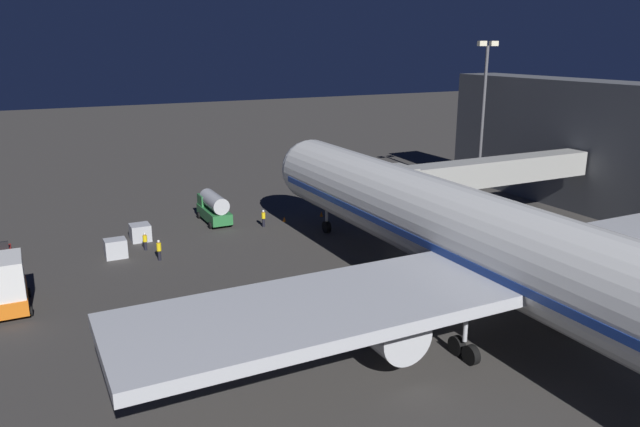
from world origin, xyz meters
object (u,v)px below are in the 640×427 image
(fuel_tanker, at_px, (213,207))
(baggage_container_mid_row, at_px, (116,248))
(apron_floodlight_mast, at_px, (483,106))
(baggage_container_near_belt, at_px, (140,232))
(traffic_cone_nose_port, at_px, (321,214))
(traffic_cone_nose_starboard, at_px, (284,219))
(pushback_tug, at_px, (2,254))
(ground_crew_marshaller_fwd, at_px, (263,218))
(ground_crew_by_belt_loader, at_px, (159,249))
(ground_crew_near_nose_gear, at_px, (145,240))
(jet_bridge, at_px, (474,174))
(cargo_truck_aft, at_px, (10,283))
(airliner_at_gate, at_px, (527,261))

(fuel_tanker, relative_size, baggage_container_mid_row, 3.28)
(apron_floodlight_mast, xyz_separation_m, fuel_tanker, (34.35, -1.53, -9.03))
(baggage_container_near_belt, bearing_deg, traffic_cone_nose_port, 179.01)
(traffic_cone_nose_port, bearing_deg, traffic_cone_nose_starboard, 0.00)
(pushback_tug, distance_m, ground_crew_marshaller_fwd, 23.93)
(ground_crew_marshaller_fwd, bearing_deg, apron_floodlight_mast, -175.19)
(ground_crew_marshaller_fwd, bearing_deg, ground_crew_by_belt_loader, 24.06)
(baggage_container_mid_row, bearing_deg, fuel_tanker, -148.10)
(ground_crew_near_nose_gear, bearing_deg, fuel_tanker, -144.07)
(baggage_container_near_belt, xyz_separation_m, baggage_container_mid_row, (2.85, 3.89, 0.03))
(apron_floodlight_mast, bearing_deg, ground_crew_by_belt_loader, 10.49)
(jet_bridge, height_order, cargo_truck_aft, jet_bridge)
(cargo_truck_aft, distance_m, ground_crew_marshaller_fwd, 25.67)
(apron_floodlight_mast, relative_size, baggage_container_mid_row, 10.07)
(airliner_at_gate, height_order, baggage_container_mid_row, airliner_at_gate)
(apron_floodlight_mast, relative_size, ground_crew_near_nose_gear, 11.01)
(ground_crew_marshaller_fwd, relative_size, traffic_cone_nose_port, 3.25)
(fuel_tanker, relative_size, ground_crew_by_belt_loader, 3.23)
(jet_bridge, relative_size, cargo_truck_aft, 4.83)
(baggage_container_mid_row, xyz_separation_m, ground_crew_near_nose_gear, (-2.70, -0.83, 0.09))
(airliner_at_gate, distance_m, fuel_tanker, 36.29)
(apron_floodlight_mast, height_order, cargo_truck_aft, apron_floodlight_mast)
(baggage_container_near_belt, bearing_deg, ground_crew_marshaller_fwd, 174.70)
(airliner_at_gate, distance_m, pushback_tug, 42.70)
(ground_crew_marshaller_fwd, height_order, traffic_cone_nose_port, ground_crew_marshaller_fwd)
(cargo_truck_aft, distance_m, traffic_cone_nose_starboard, 28.45)
(apron_floodlight_mast, distance_m, cargo_truck_aft, 55.92)
(cargo_truck_aft, height_order, traffic_cone_nose_port, cargo_truck_aft)
(cargo_truck_aft, xyz_separation_m, traffic_cone_nose_starboard, (-25.90, -11.64, -1.75))
(jet_bridge, bearing_deg, pushback_tug, -14.13)
(baggage_container_near_belt, bearing_deg, ground_crew_by_belt_loader, 93.54)
(pushback_tug, relative_size, cargo_truck_aft, 0.44)
(airliner_at_gate, distance_m, ground_crew_marshaller_fwd, 31.61)
(apron_floodlight_mast, bearing_deg, ground_crew_near_nose_gear, 6.00)
(airliner_at_gate, xyz_separation_m, fuel_tanker, (8.85, -34.97, -3.97))
(fuel_tanker, height_order, pushback_tug, fuel_tanker)
(traffic_cone_nose_port, bearing_deg, ground_crew_by_belt_loader, 17.81)
(traffic_cone_nose_starboard, bearing_deg, fuel_tanker, -26.33)
(traffic_cone_nose_starboard, bearing_deg, cargo_truck_aft, 24.19)
(airliner_at_gate, distance_m, apron_floodlight_mast, 42.36)
(cargo_truck_aft, bearing_deg, ground_crew_near_nose_gear, -140.86)
(pushback_tug, bearing_deg, ground_crew_marshaller_fwd, 179.32)
(jet_bridge, height_order, fuel_tanker, jet_bridge)
(ground_crew_by_belt_loader, height_order, ground_crew_marshaller_fwd, ground_crew_by_belt_loader)
(cargo_truck_aft, xyz_separation_m, ground_crew_marshaller_fwd, (-23.24, -10.84, -1.04))
(baggage_container_near_belt, relative_size, ground_crew_near_nose_gear, 1.11)
(ground_crew_near_nose_gear, bearing_deg, apron_floodlight_mast, -174.00)
(airliner_at_gate, relative_size, cargo_truck_aft, 12.68)
(fuel_tanker, distance_m, traffic_cone_nose_starboard, 7.55)
(baggage_container_near_belt, bearing_deg, baggage_container_mid_row, 53.76)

